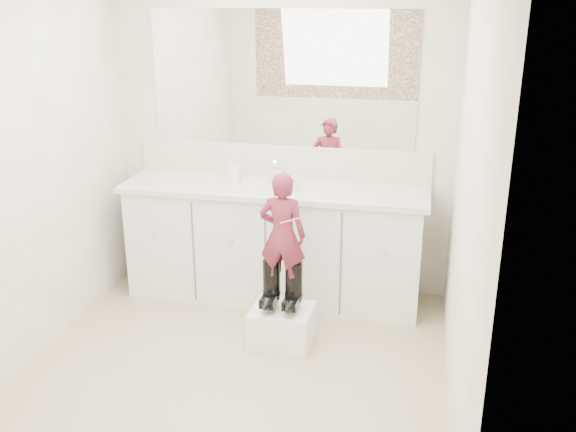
# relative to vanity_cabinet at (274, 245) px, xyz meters

# --- Properties ---
(floor) EXTENTS (3.00, 3.00, 0.00)m
(floor) POSITION_rel_vanity_cabinet_xyz_m (0.00, -1.23, -0.42)
(floor) COLOR #998164
(floor) RESTS_ON ground
(wall_back) EXTENTS (2.60, 0.00, 2.60)m
(wall_back) POSITION_rel_vanity_cabinet_xyz_m (0.00, 0.27, 0.77)
(wall_back) COLOR #BDB7A1
(wall_back) RESTS_ON floor
(wall_front) EXTENTS (2.60, 0.00, 2.60)m
(wall_front) POSITION_rel_vanity_cabinet_xyz_m (0.00, -2.73, 0.77)
(wall_front) COLOR #BDB7A1
(wall_front) RESTS_ON floor
(wall_left) EXTENTS (0.00, 3.00, 3.00)m
(wall_left) POSITION_rel_vanity_cabinet_xyz_m (-1.30, -1.23, 0.78)
(wall_left) COLOR #BDB7A1
(wall_left) RESTS_ON floor
(wall_right) EXTENTS (0.00, 3.00, 3.00)m
(wall_right) POSITION_rel_vanity_cabinet_xyz_m (1.30, -1.23, 0.78)
(wall_right) COLOR #BDB7A1
(wall_right) RESTS_ON floor
(vanity_cabinet) EXTENTS (2.20, 0.55, 0.85)m
(vanity_cabinet) POSITION_rel_vanity_cabinet_xyz_m (0.00, 0.00, 0.00)
(vanity_cabinet) COLOR silver
(vanity_cabinet) RESTS_ON floor
(countertop) EXTENTS (2.28, 0.58, 0.04)m
(countertop) POSITION_rel_vanity_cabinet_xyz_m (0.00, -0.01, 0.45)
(countertop) COLOR beige
(countertop) RESTS_ON vanity_cabinet
(backsplash) EXTENTS (2.28, 0.03, 0.25)m
(backsplash) POSITION_rel_vanity_cabinet_xyz_m (0.00, 0.26, 0.59)
(backsplash) COLOR beige
(backsplash) RESTS_ON countertop
(mirror) EXTENTS (2.00, 0.02, 1.00)m
(mirror) POSITION_rel_vanity_cabinet_xyz_m (0.00, 0.26, 1.22)
(mirror) COLOR white
(mirror) RESTS_ON wall_back
(dot_panel) EXTENTS (2.00, 0.01, 1.20)m
(dot_panel) POSITION_rel_vanity_cabinet_xyz_m (0.00, -2.71, 1.22)
(dot_panel) COLOR #472819
(dot_panel) RESTS_ON wall_front
(faucet) EXTENTS (0.08, 0.08, 0.10)m
(faucet) POSITION_rel_vanity_cabinet_xyz_m (0.00, 0.15, 0.52)
(faucet) COLOR silver
(faucet) RESTS_ON countertop
(cup) EXTENTS (0.14, 0.14, 0.10)m
(cup) POSITION_rel_vanity_cabinet_xyz_m (0.17, -0.06, 0.51)
(cup) COLOR beige
(cup) RESTS_ON countertop
(soap_bottle) EXTENTS (0.09, 0.09, 0.19)m
(soap_bottle) POSITION_rel_vanity_cabinet_xyz_m (-0.32, 0.08, 0.56)
(soap_bottle) COLOR silver
(soap_bottle) RESTS_ON countertop
(step_stool) EXTENTS (0.41, 0.35, 0.26)m
(step_stool) POSITION_rel_vanity_cabinet_xyz_m (0.22, -0.69, -0.30)
(step_stool) COLOR white
(step_stool) RESTS_ON floor
(boot_left) EXTENTS (0.13, 0.23, 0.33)m
(boot_left) POSITION_rel_vanity_cabinet_xyz_m (0.14, -0.67, -0.00)
(boot_left) COLOR black
(boot_left) RESTS_ON step_stool
(boot_right) EXTENTS (0.13, 0.23, 0.33)m
(boot_right) POSITION_rel_vanity_cabinet_xyz_m (0.29, -0.67, -0.00)
(boot_right) COLOR black
(boot_right) RESTS_ON step_stool
(toddler) EXTENTS (0.31, 0.21, 0.83)m
(toddler) POSITION_rel_vanity_cabinet_xyz_m (0.22, -0.67, 0.35)
(toddler) COLOR #A7334D
(toddler) RESTS_ON step_stool
(toothbrush) EXTENTS (0.14, 0.02, 0.06)m
(toothbrush) POSITION_rel_vanity_cabinet_xyz_m (0.29, -0.75, 0.48)
(toothbrush) COLOR #EA5B87
(toothbrush) RESTS_ON toddler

